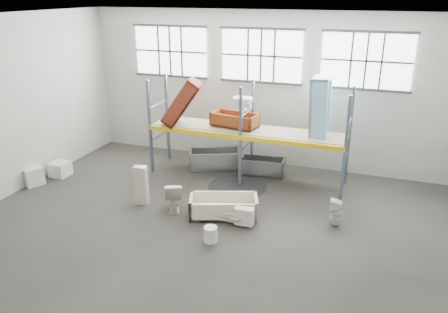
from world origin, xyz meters
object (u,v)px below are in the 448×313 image
at_px(steel_tub_left, 215,159).
at_px(steel_tub_right, 262,166).
at_px(bathtub_beige, 224,206).
at_px(rust_tub_flat, 235,120).
at_px(bucket, 211,234).
at_px(toilet_white, 336,213).
at_px(carton_near, 32,175).
at_px(toilet_beige, 174,195).
at_px(blue_tub_upright, 320,108).
at_px(cistern_tall, 141,185).

bearing_deg(steel_tub_left, steel_tub_right, 2.07).
xyz_separation_m(bathtub_beige, rust_tub_flat, (-0.64, 2.73, 1.56)).
height_order(steel_tub_left, rust_tub_flat, rust_tub_flat).
bearing_deg(bucket, bathtub_beige, 96.83).
relative_size(bathtub_beige, steel_tub_right, 1.25).
distance_m(toilet_white, carton_near, 9.03).
bearing_deg(bucket, carton_near, 169.22).
bearing_deg(rust_tub_flat, toilet_beige, -104.74).
bearing_deg(toilet_beige, bucket, 117.87).
relative_size(steel_tub_right, blue_tub_upright, 0.80).
bearing_deg(toilet_beige, rust_tub_flat, -128.74).
bearing_deg(toilet_white, steel_tub_left, -122.37).
bearing_deg(bathtub_beige, steel_tub_right, 66.83).
distance_m(toilet_beige, carton_near, 4.80).
bearing_deg(steel_tub_right, steel_tub_left, -177.93).
bearing_deg(steel_tub_left, blue_tub_upright, -3.42).
height_order(toilet_beige, bucket, toilet_beige).
distance_m(cistern_tall, toilet_white, 5.22).
distance_m(steel_tub_right, blue_tub_upright, 2.75).
bearing_deg(bucket, steel_tub_right, 89.54).
relative_size(cistern_tall, rust_tub_flat, 0.77).
relative_size(bathtub_beige, steel_tub_left, 1.06).
height_order(toilet_white, steel_tub_right, toilet_white).
bearing_deg(rust_tub_flat, carton_near, -152.98).
xyz_separation_m(cistern_tall, steel_tub_left, (0.94, 3.15, -0.25)).
height_order(bathtub_beige, steel_tub_left, steel_tub_left).
bearing_deg(cistern_tall, steel_tub_right, 41.35).
relative_size(cistern_tall, carton_near, 1.74).
height_order(steel_tub_left, bucket, steel_tub_left).
xyz_separation_m(cistern_tall, steel_tub_right, (2.56, 3.21, -0.29)).
bearing_deg(carton_near, toilet_beige, 0.01).
bearing_deg(blue_tub_upright, toilet_beige, -138.29).
distance_m(rust_tub_flat, carton_near, 6.42).
height_order(cistern_tall, bucket, cistern_tall).
bearing_deg(toilet_beige, steel_tub_left, -113.15).
bearing_deg(bathtub_beige, bucket, -102.79).
bearing_deg(blue_tub_upright, toilet_white, -69.04).
height_order(toilet_beige, blue_tub_upright, blue_tub_upright).
distance_m(cistern_tall, blue_tub_upright, 5.51).
bearing_deg(bathtub_beige, carton_near, 161.32).
height_order(steel_tub_right, carton_near, carton_near).
relative_size(steel_tub_left, rust_tub_flat, 1.16).
xyz_separation_m(rust_tub_flat, carton_near, (-5.55, -2.83, -1.55)).
relative_size(bathtub_beige, rust_tub_flat, 1.23).
height_order(steel_tub_right, bucket, steel_tub_right).
bearing_deg(rust_tub_flat, cistern_tall, -121.24).
xyz_separation_m(bathtub_beige, bucket, (0.16, -1.31, -0.07)).
relative_size(rust_tub_flat, carton_near, 2.26).
xyz_separation_m(steel_tub_left, bucket, (1.59, -4.34, -0.12)).
height_order(steel_tub_right, rust_tub_flat, rust_tub_flat).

